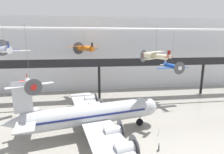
# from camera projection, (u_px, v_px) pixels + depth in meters

# --- Properties ---
(hangar_back_wall) EXTENTS (140.00, 3.00, 22.56)m
(hangar_back_wall) POSITION_uv_depth(u_px,v_px,m) (97.00, 54.00, 55.33)
(hangar_back_wall) COLOR silver
(hangar_back_wall) RESTS_ON ground
(mezzanine_walkway) EXTENTS (110.00, 3.20, 11.10)m
(mezzanine_walkway) POSITION_uv_depth(u_px,v_px,m) (99.00, 65.00, 45.35)
(mezzanine_walkway) COLOR black
(mezzanine_walkway) RESTS_ON ground
(ceiling_truss_beam) EXTENTS (120.00, 0.60, 0.60)m
(ceiling_truss_beam) POSITION_uv_depth(u_px,v_px,m) (100.00, 29.00, 40.38)
(ceiling_truss_beam) COLOR silver
(airliner_silver_main) EXTENTS (25.53, 29.42, 9.90)m
(airliner_silver_main) POSITION_uv_depth(u_px,v_px,m) (89.00, 115.00, 28.87)
(airliner_silver_main) COLOR #B7BABF
(airliner_silver_main) RESTS_ON ground
(suspended_plane_silver_racer) EXTENTS (6.25, 5.53, 9.58)m
(suspended_plane_silver_racer) POSITION_uv_depth(u_px,v_px,m) (30.00, 83.00, 25.45)
(suspended_plane_silver_racer) COLOR silver
(suspended_plane_cream_biplane) EXTENTS (5.51, 5.47, 6.30)m
(suspended_plane_cream_biplane) POSITION_uv_depth(u_px,v_px,m) (155.00, 56.00, 30.59)
(suspended_plane_cream_biplane) COLOR beige
(suspended_plane_orange_highwing) EXTENTS (8.99, 8.14, 6.18)m
(suspended_plane_orange_highwing) POSITION_uv_depth(u_px,v_px,m) (85.00, 48.00, 46.46)
(suspended_plane_orange_highwing) COLOR orange
(suspended_plane_blue_trainer) EXTENTS (8.06, 6.59, 9.66)m
(suspended_plane_blue_trainer) POSITION_uv_depth(u_px,v_px,m) (172.00, 66.00, 41.65)
(suspended_plane_blue_trainer) COLOR #1E4CAD
(suspended_plane_white_twin) EXTENTS (8.46, 7.74, 5.42)m
(suspended_plane_white_twin) POSITION_uv_depth(u_px,v_px,m) (5.00, 49.00, 33.02)
(suspended_plane_white_twin) COLOR silver
(stanchion_barrier) EXTENTS (0.36, 0.36, 1.08)m
(stanchion_barrier) POSITION_uv_depth(u_px,v_px,m) (159.00, 133.00, 29.20)
(stanchion_barrier) COLOR #B2B5BA
(stanchion_barrier) RESTS_ON ground
(info_sign_pedestal) EXTENTS (0.28, 0.75, 1.24)m
(info_sign_pedestal) POSITION_uv_depth(u_px,v_px,m) (159.00, 148.00, 25.09)
(info_sign_pedestal) COLOR #4C4C51
(info_sign_pedestal) RESTS_ON ground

